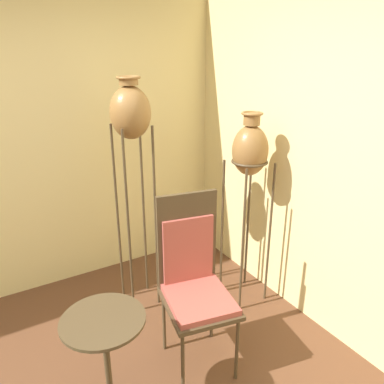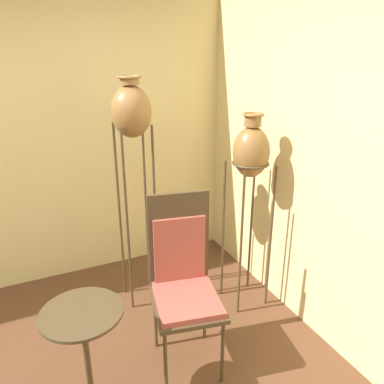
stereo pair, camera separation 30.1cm
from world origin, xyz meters
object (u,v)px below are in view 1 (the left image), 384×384
object	(u,v)px
chair	(194,275)
side_table	(106,351)
vase_stand_tall	(131,119)
vase_stand_medium	(250,154)

from	to	relation	value
chair	side_table	world-z (taller)	chair
vase_stand_tall	vase_stand_medium	bearing A→B (deg)	-27.14
chair	side_table	distance (m)	0.75
vase_stand_tall	side_table	bearing A→B (deg)	-121.65
chair	vase_stand_medium	bearing A→B (deg)	37.21
vase_stand_medium	vase_stand_tall	bearing A→B (deg)	152.86
vase_stand_tall	chair	bearing A→B (deg)	-84.58
vase_stand_tall	chair	xyz separation A→B (m)	(0.07, -0.78, -0.95)
vase_stand_medium	chair	xyz separation A→B (m)	(-0.74, -0.36, -0.66)
vase_stand_medium	side_table	size ratio (longest dim) A/B	2.13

